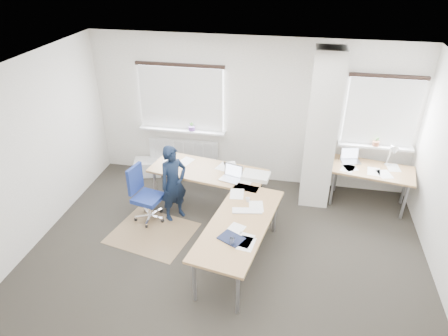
% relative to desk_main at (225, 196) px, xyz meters
% --- Properties ---
extents(ground, '(6.00, 6.00, 0.00)m').
position_rel_desk_main_xyz_m(ground, '(0.13, -0.72, -0.69)').
color(ground, black).
rests_on(ground, ground).
extents(room_shell, '(6.04, 5.04, 2.82)m').
position_rel_desk_main_xyz_m(room_shell, '(0.31, -0.27, 1.05)').
color(room_shell, beige).
rests_on(room_shell, ground).
extents(floor_mat, '(1.47, 1.32, 0.01)m').
position_rel_desk_main_xyz_m(floor_mat, '(-1.15, -0.29, -0.69)').
color(floor_mat, olive).
rests_on(floor_mat, ground).
extents(white_crate, '(0.60, 0.49, 0.32)m').
position_rel_desk_main_xyz_m(white_crate, '(-1.90, 1.53, -0.53)').
color(white_crate, white).
rests_on(white_crate, ground).
extents(desk_main, '(2.40, 2.98, 0.96)m').
position_rel_desk_main_xyz_m(desk_main, '(0.00, 0.00, 0.00)').
color(desk_main, olive).
rests_on(desk_main, ground).
extents(desk_side, '(1.50, 0.93, 1.22)m').
position_rel_desk_main_xyz_m(desk_side, '(2.37, 1.28, -0.01)').
color(desk_side, olive).
rests_on(desk_side, ground).
extents(task_chair, '(0.55, 0.54, 0.99)m').
position_rel_desk_main_xyz_m(task_chair, '(-1.36, 0.07, -0.42)').
color(task_chair, navy).
rests_on(task_chair, ground).
extents(person, '(0.56, 0.59, 1.35)m').
position_rel_desk_main_xyz_m(person, '(-0.91, 0.23, -0.02)').
color(person, black).
rests_on(person, ground).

